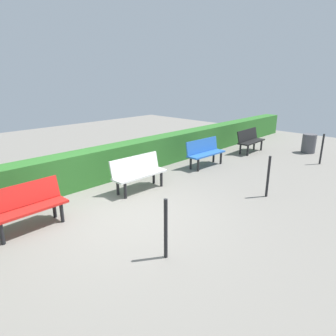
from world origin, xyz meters
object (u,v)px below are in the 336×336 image
Objects in this scene: bench_blue at (205,151)px; bench_white at (138,172)px; bench_red at (27,205)px; trash_bin at (309,143)px; bench_black at (250,140)px.

bench_blue is 2.83m from bench_white.
bench_red is 9.84m from trash_bin.
bench_blue is 0.99× the size of bench_white.
bench_black is 2.21m from trash_bin.
bench_blue is at bearing 179.31° from bench_red.
bench_black is 8.23m from bench_red.
bench_black is 1.01× the size of bench_red.
bench_blue and bench_white have the same top height.
trash_bin is (-9.70, 1.67, -0.13)m from bench_red.
trash_bin is at bearing 159.36° from bench_blue.
bench_white is (2.83, 0.06, 0.00)m from bench_blue.
bench_blue reaches higher than trash_bin.
bench_red reaches higher than trash_bin.
bench_red is at bearing -1.94° from bench_black.
bench_black is 2.02× the size of trash_bin.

